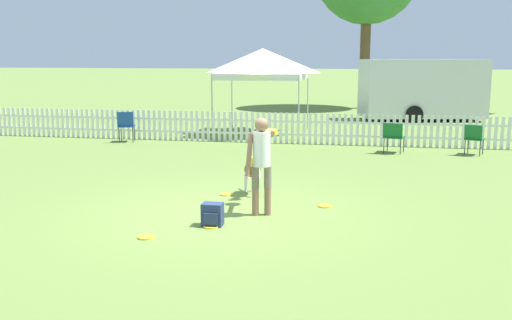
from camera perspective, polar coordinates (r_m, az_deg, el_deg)
ground_plane at (r=9.39m, az=-3.50°, el=-5.32°), size 240.00×240.00×0.00m
handler_person at (r=9.09m, az=0.60°, el=0.56°), size 0.45×1.04×1.58m
leaping_dog at (r=10.50m, az=-0.33°, el=-0.92°), size 0.49×1.02×0.80m
frisbee_near_handler at (r=8.63m, az=-4.52°, el=-6.65°), size 0.23×0.23×0.02m
frisbee_near_dog at (r=9.83m, az=6.91°, el=-4.59°), size 0.23×0.23×0.02m
frisbee_midfield at (r=8.26m, az=-10.92°, el=-7.58°), size 0.23×0.23×0.02m
frisbee_far_scatter at (r=10.59m, az=-2.96°, el=-3.45°), size 0.23×0.23×0.02m
backpack_on_grass at (r=8.67m, az=-4.38°, el=-5.47°), size 0.31×0.26×0.35m
picket_fence at (r=16.86m, az=3.09°, el=3.21°), size 19.02×0.04×0.91m
folding_chair_blue_left at (r=15.53m, az=13.59°, el=2.45°), size 0.63×0.64×0.82m
folding_chair_center at (r=15.84m, az=20.96°, el=2.18°), size 0.58×0.59×0.81m
folding_chair_green_right at (r=17.50m, az=-12.87°, el=3.56°), size 0.59×0.61×0.93m
canopy_tent_main at (r=18.89m, az=0.67°, el=9.59°), size 2.77×2.77×2.81m
equipment_trailer at (r=24.04m, az=16.23°, el=6.90°), size 5.65×3.10×2.44m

